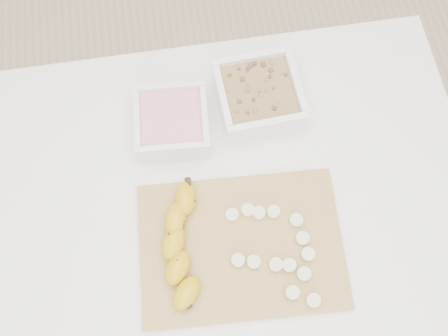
{
  "coord_description": "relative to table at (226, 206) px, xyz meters",
  "views": [
    {
      "loc": [
        -0.05,
        -0.29,
        1.7
      ],
      "look_at": [
        0.0,
        0.03,
        0.81
      ],
      "focal_mm": 40.0,
      "sensor_mm": 36.0,
      "label": 1
    }
  ],
  "objects": [
    {
      "name": "ground",
      "position": [
        0.0,
        0.0,
        -0.65
      ],
      "size": [
        3.5,
        3.5,
        0.0
      ],
      "primitive_type": "plane",
      "color": "#C6AD89",
      "rests_on": "ground"
    },
    {
      "name": "table",
      "position": [
        0.0,
        0.0,
        0.0
      ],
      "size": [
        1.0,
        0.7,
        0.75
      ],
      "color": "white",
      "rests_on": "ground"
    },
    {
      "name": "bowl_yogurt",
      "position": [
        -0.09,
        0.15,
        0.13
      ],
      "size": [
        0.15,
        0.15,
        0.07
      ],
      "color": "white",
      "rests_on": "table"
    },
    {
      "name": "bowl_granola",
      "position": [
        0.1,
        0.18,
        0.14
      ],
      "size": [
        0.17,
        0.17,
        0.08
      ],
      "color": "white",
      "rests_on": "table"
    },
    {
      "name": "cutting_board",
      "position": [
        0.01,
        -0.11,
        0.1
      ],
      "size": [
        0.4,
        0.29,
        0.01
      ],
      "primitive_type": "cube",
      "rotation": [
        0.0,
        0.0,
        -0.06
      ],
      "color": "tan",
      "rests_on": "table"
    },
    {
      "name": "banana",
      "position": [
        -0.1,
        -0.1,
        0.13
      ],
      "size": [
        0.13,
        0.24,
        0.04
      ],
      "primitive_type": null,
      "rotation": [
        0.0,
        0.0,
        -0.32
      ],
      "color": "gold",
      "rests_on": "cutting_board"
    },
    {
      "name": "banana_slices",
      "position": [
        0.08,
        -0.13,
        0.12
      ],
      "size": [
        0.16,
        0.21,
        0.02
      ],
      "color": "beige",
      "rests_on": "cutting_board"
    }
  ]
}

